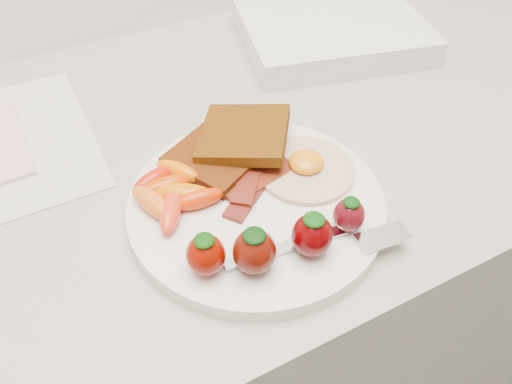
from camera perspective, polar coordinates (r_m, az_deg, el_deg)
name	(u,v)px	position (r m, az deg, el deg)	size (l,w,h in m)	color
counter	(221,324)	(0.97, -3.99, -14.80)	(2.00, 0.60, 0.90)	gray
plate	(256,205)	(0.53, 0.00, -1.44)	(0.27, 0.27, 0.02)	white
toast_lower	(216,156)	(0.56, -4.56, 4.07)	(0.09, 0.09, 0.01)	#3C1B04
toast_upper	(244,134)	(0.57, -1.40, 6.63)	(0.10, 0.10, 0.01)	black
fried_egg	(306,167)	(0.55, 5.71, 2.85)	(0.14, 0.14, 0.02)	white
bacon_strips	(254,182)	(0.53, -0.25, 1.10)	(0.10, 0.09, 0.01)	#4E0C0D
baby_carrots	(171,192)	(0.52, -9.69, -0.04)	(0.09, 0.11, 0.02)	#BE3900
strawberries	(275,241)	(0.46, 2.24, -5.63)	(0.18, 0.06, 0.05)	#6D0900
fork	(330,242)	(0.48, 8.50, -5.71)	(0.18, 0.06, 0.00)	silver
paper_sheet	(8,145)	(0.68, -26.53, 4.85)	(0.20, 0.26, 0.00)	silver
appliance	(332,32)	(0.82, 8.66, 17.68)	(0.27, 0.22, 0.04)	white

